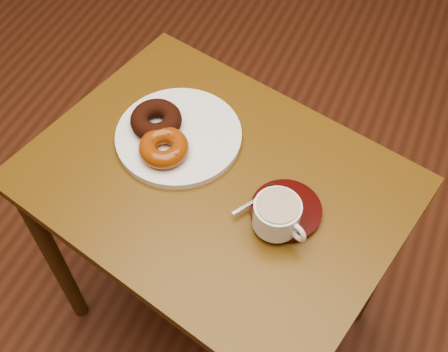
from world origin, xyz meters
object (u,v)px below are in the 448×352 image
at_px(cafe_table, 215,208).
at_px(donut_plate, 179,136).
at_px(saucer, 286,210).
at_px(coffee_cup, 278,215).

height_order(cafe_table, donut_plate, donut_plate).
bearing_deg(saucer, donut_plate, 163.06).
bearing_deg(cafe_table, saucer, 6.51).
bearing_deg(cafe_table, donut_plate, 163.01).
bearing_deg(cafe_table, coffee_cup, -7.41).
xyz_separation_m(cafe_table, saucer, (0.15, -0.02, 0.12)).
relative_size(cafe_table, coffee_cup, 7.57).
bearing_deg(coffee_cup, cafe_table, -175.36).
bearing_deg(coffee_cup, donut_plate, -179.61).
relative_size(cafe_table, donut_plate, 3.18).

